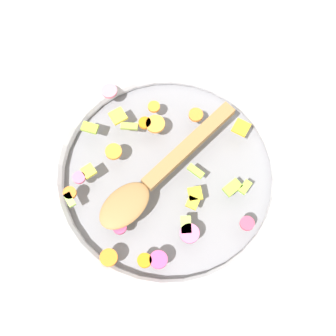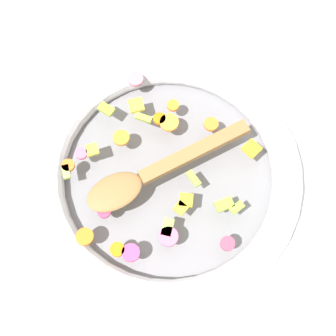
{
  "view_description": "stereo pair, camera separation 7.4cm",
  "coord_description": "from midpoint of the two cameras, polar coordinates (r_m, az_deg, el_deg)",
  "views": [
    {
      "loc": [
        0.15,
        -0.2,
        0.75
      ],
      "look_at": [
        0.0,
        0.0,
        0.05
      ],
      "focal_mm": 50.0,
      "sensor_mm": 36.0,
      "label": 1
    },
    {
      "loc": [
        0.21,
        -0.15,
        0.75
      ],
      "look_at": [
        0.0,
        0.0,
        0.05
      ],
      "focal_mm": 50.0,
      "sensor_mm": 36.0,
      "label": 2
    }
  ],
  "objects": [
    {
      "name": "chopped_vegetables",
      "position": [
        0.74,
        -4.82,
        -1.29
      ],
      "size": [
        0.34,
        0.32,
        0.01
      ],
      "color": "orange",
      "rests_on": "skillet"
    },
    {
      "name": "wooden_spoon",
      "position": [
        0.72,
        -4.53,
        -1.56
      ],
      "size": [
        0.08,
        0.28,
        0.01
      ],
      "color": "olive",
      "rests_on": "chopped_vegetables"
    },
    {
      "name": "skillet",
      "position": [
        0.77,
        -2.74,
        -1.1
      ],
      "size": [
        0.44,
        0.44,
        0.05
      ],
      "color": "slate",
      "rests_on": "ground_plane"
    },
    {
      "name": "ground_plane",
      "position": [
        0.79,
        -2.67,
        -1.62
      ],
      "size": [
        4.0,
        4.0,
        0.0
      ],
      "primitive_type": "plane",
      "color": "silver"
    }
  ]
}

